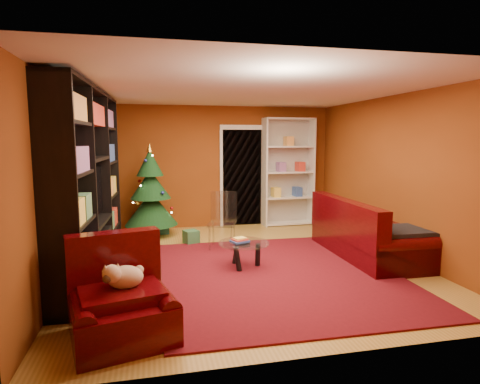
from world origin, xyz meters
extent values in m
cube|color=#A37D31|center=(0.00, 0.00, -0.03)|extent=(5.00, 5.50, 0.05)
cube|color=silver|center=(0.00, 0.00, 2.62)|extent=(5.00, 5.50, 0.05)
cube|color=brown|center=(0.00, 2.77, 1.30)|extent=(5.00, 0.05, 2.60)
cube|color=brown|center=(-2.52, 0.00, 1.30)|extent=(0.05, 5.50, 2.60)
cube|color=brown|center=(2.52, 0.00, 1.30)|extent=(0.05, 5.50, 2.60)
cube|color=#5A0D15|center=(0.33, -0.62, 0.01)|extent=(3.28, 3.82, 0.02)
cube|color=teal|center=(-1.22, 2.30, 0.14)|extent=(0.31, 0.31, 0.28)
cube|color=#2A653A|center=(-0.70, 1.35, 0.12)|extent=(0.31, 0.31, 0.24)
camera|label=1|loc=(-1.37, -5.81, 1.87)|focal=30.00mm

